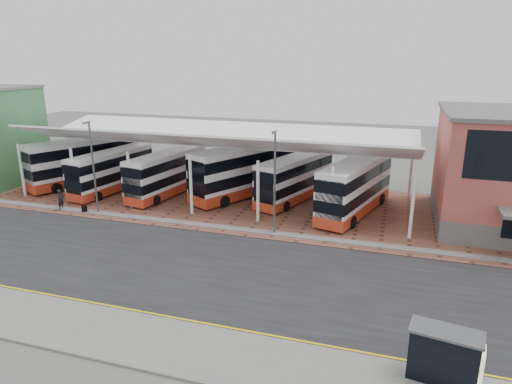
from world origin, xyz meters
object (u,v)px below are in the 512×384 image
bus_2 (167,174)px  bus_shelter (450,355)px  bus_1 (112,171)px  pedestrian (61,200)px  bus_0 (83,162)px  bus_4 (295,179)px  bus_3 (244,171)px  bus_5 (355,188)px

bus_2 → bus_shelter: bus_2 is taller
bus_1 → pedestrian: 6.67m
bus_0 → bus_1: 4.80m
bus_0 → bus_shelter: bus_0 is taller
bus_1 → bus_4: 18.45m
bus_3 → bus_0: bearing=-149.4°
bus_1 → pedestrian: bus_1 is taller
bus_1 → bus_3: (13.22, 2.56, 0.40)m
bus_0 → pedestrian: bus_0 is taller
bus_1 → pedestrian: size_ratio=5.41×
pedestrian → bus_1: bearing=-5.2°
bus_0 → bus_2: (10.42, -0.92, -0.31)m
bus_3 → bus_shelter: size_ratio=3.80×
bus_3 → bus_shelter: (16.83, -23.12, -0.89)m
bus_4 → bus_5: size_ratio=0.91×
bus_5 → bus_shelter: bus_5 is taller
bus_4 → bus_shelter: (11.77, -23.09, -0.55)m
bus_2 → bus_3: size_ratio=0.88×
bus_0 → bus_3: (17.75, 1.02, 0.04)m
bus_0 → bus_shelter: bearing=-7.0°
bus_0 → bus_2: 10.47m
bus_0 → bus_5: (28.60, -1.02, -0.10)m
bus_5 → pedestrian: bearing=-148.9°
bus_2 → bus_4: 12.53m
bus_2 → bus_5: (18.17, -0.10, 0.21)m
pedestrian → bus_shelter: (30.95, -14.04, 0.60)m
bus_2 → pedestrian: (-6.80, -7.15, -1.15)m
bus_4 → bus_shelter: bearing=-43.8°
bus_2 → bus_4: bearing=18.2°
bus_4 → pedestrian: bearing=-135.5°
bus_1 → pedestrian: bearing=-88.2°
bus_shelter → bus_0: bearing=157.2°
bus_2 → bus_5: 18.18m
pedestrian → bus_4: bearing=-62.0°
bus_2 → bus_3: 7.58m
bus_shelter → bus_2: bearing=148.6°
bus_3 → bus_shelter: bearing=-26.7°
pedestrian → bus_shelter: bearing=-111.7°
bus_2 → pedestrian: 9.93m
bus_0 → bus_3: size_ratio=0.99×
bus_4 → bus_5: bus_5 is taller
bus_0 → bus_4: (22.81, 0.99, -0.31)m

